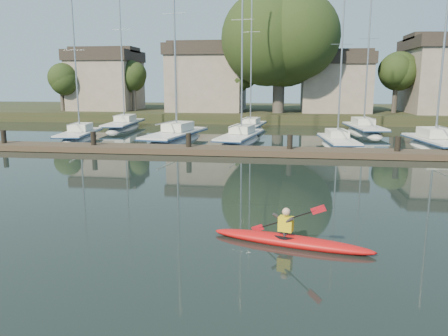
# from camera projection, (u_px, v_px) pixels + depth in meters

# --- Properties ---
(ground) EXTENTS (160.00, 160.00, 0.00)m
(ground) POSITION_uv_depth(u_px,v_px,m) (187.00, 234.00, 12.25)
(ground) COLOR black
(ground) RESTS_ON ground
(kayak) EXTENTS (4.33, 1.66, 1.38)m
(kayak) POSITION_uv_depth(u_px,v_px,m) (290.00, 239.00, 11.44)
(kayak) COLOR red
(kayak) RESTS_ON ground
(dock) EXTENTS (34.00, 2.00, 1.80)m
(dock) POSITION_uv_depth(u_px,v_px,m) (238.00, 151.00, 25.81)
(dock) COLOR #4A382A
(dock) RESTS_ON ground
(sailboat_0) EXTENTS (2.99, 7.34, 11.32)m
(sailboat_0) POSITION_uv_depth(u_px,v_px,m) (80.00, 142.00, 32.59)
(sailboat_0) COLOR silver
(sailboat_0) RESTS_ON ground
(sailboat_1) EXTENTS (3.75, 9.58, 15.27)m
(sailboat_1) POSITION_uv_depth(u_px,v_px,m) (176.00, 144.00, 31.54)
(sailboat_1) COLOR silver
(sailboat_1) RESTS_ON ground
(sailboat_2) EXTENTS (3.39, 8.91, 14.40)m
(sailboat_2) POSITION_uv_depth(u_px,v_px,m) (240.00, 144.00, 31.09)
(sailboat_2) COLOR silver
(sailboat_2) RESTS_ON ground
(sailboat_3) EXTENTS (2.56, 7.24, 11.44)m
(sailboat_3) POSITION_uv_depth(u_px,v_px,m) (338.00, 149.00, 29.08)
(sailboat_3) COLOR silver
(sailboat_3) RESTS_ON ground
(sailboat_4) EXTENTS (3.15, 7.69, 12.70)m
(sailboat_4) POSITION_uv_depth(u_px,v_px,m) (435.00, 152.00, 28.10)
(sailboat_4) COLOR silver
(sailboat_4) RESTS_ON ground
(sailboat_5) EXTENTS (2.77, 9.23, 15.08)m
(sailboat_5) POSITION_uv_depth(u_px,v_px,m) (124.00, 130.00, 40.11)
(sailboat_5) COLOR silver
(sailboat_5) RESTS_ON ground
(sailboat_6) EXTENTS (2.89, 9.16, 14.32)m
(sailboat_6) POSITION_uv_depth(u_px,v_px,m) (250.00, 133.00, 38.30)
(sailboat_6) COLOR silver
(sailboat_6) RESTS_ON ground
(sailboat_7) EXTENTS (3.02, 8.43, 13.30)m
(sailboat_7) POSITION_uv_depth(u_px,v_px,m) (364.00, 135.00, 36.65)
(sailboat_7) COLOR silver
(sailboat_7) RESTS_ON ground
(shore) EXTENTS (90.00, 25.25, 12.75)m
(shore) POSITION_uv_depth(u_px,v_px,m) (276.00, 90.00, 50.56)
(shore) COLOR #232E17
(shore) RESTS_ON ground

